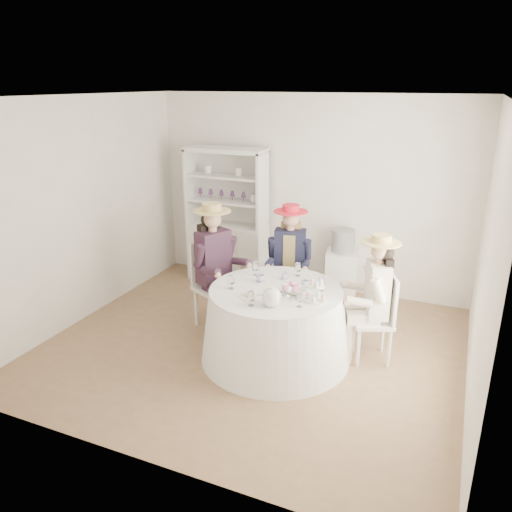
% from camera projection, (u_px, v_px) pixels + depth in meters
% --- Properties ---
extents(ground, '(4.50, 4.50, 0.00)m').
position_uv_depth(ground, '(253.00, 346.00, 5.66)').
color(ground, brown).
rests_on(ground, ground).
extents(ceiling, '(4.50, 4.50, 0.00)m').
position_uv_depth(ceiling, '(252.00, 97.00, 4.76)').
color(ceiling, white).
rests_on(ceiling, wall_back).
extents(wall_back, '(4.50, 0.00, 4.50)m').
position_uv_depth(wall_back, '(309.00, 194.00, 6.95)').
color(wall_back, silver).
rests_on(wall_back, ground).
extents(wall_front, '(4.50, 0.00, 4.50)m').
position_uv_depth(wall_front, '(138.00, 307.00, 3.48)').
color(wall_front, silver).
rests_on(wall_front, ground).
extents(wall_left, '(0.00, 4.50, 4.50)m').
position_uv_depth(wall_left, '(82.00, 211.00, 6.04)').
color(wall_left, silver).
rests_on(wall_left, ground).
extents(wall_right, '(0.00, 4.50, 4.50)m').
position_uv_depth(wall_right, '(487.00, 261.00, 4.38)').
color(wall_right, silver).
rests_on(wall_right, ground).
extents(tea_table, '(1.59, 1.59, 0.80)m').
position_uv_depth(tea_table, '(275.00, 324.00, 5.30)').
color(tea_table, white).
rests_on(tea_table, ground).
extents(hutch, '(1.23, 0.60, 1.96)m').
position_uv_depth(hutch, '(228.00, 235.00, 7.35)').
color(hutch, silver).
rests_on(hutch, ground).
extents(side_table, '(0.50, 0.50, 0.66)m').
position_uv_depth(side_table, '(341.00, 274.00, 6.85)').
color(side_table, silver).
rests_on(side_table, ground).
extents(hatbox, '(0.37, 0.37, 0.31)m').
position_uv_depth(hatbox, '(343.00, 241.00, 6.69)').
color(hatbox, black).
rests_on(hatbox, side_table).
extents(guest_left, '(0.64, 0.58, 1.53)m').
position_uv_depth(guest_left, '(215.00, 259.00, 5.85)').
color(guest_left, silver).
rests_on(guest_left, ground).
extents(guest_mid, '(0.55, 0.58, 1.45)m').
position_uv_depth(guest_mid, '(290.00, 255.00, 6.10)').
color(guest_mid, silver).
rests_on(guest_mid, ground).
extents(guest_right, '(0.58, 0.53, 1.40)m').
position_uv_depth(guest_right, '(375.00, 291.00, 5.14)').
color(guest_right, silver).
rests_on(guest_right, ground).
extents(spare_chair, '(0.40, 0.40, 0.86)m').
position_uv_depth(spare_chair, '(252.00, 258.00, 7.08)').
color(spare_chair, silver).
rests_on(spare_chair, ground).
extents(teacup_a, '(0.09, 0.09, 0.07)m').
position_uv_depth(teacup_a, '(260.00, 279.00, 5.35)').
color(teacup_a, white).
rests_on(teacup_a, tea_table).
extents(teacup_b, '(0.08, 0.08, 0.06)m').
position_uv_depth(teacup_b, '(284.00, 277.00, 5.42)').
color(teacup_b, white).
rests_on(teacup_b, tea_table).
extents(teacup_c, '(0.10, 0.10, 0.07)m').
position_uv_depth(teacup_c, '(305.00, 284.00, 5.21)').
color(teacup_c, white).
rests_on(teacup_c, tea_table).
extents(flower_bowl, '(0.27, 0.27, 0.05)m').
position_uv_depth(flower_bowl, '(296.00, 292.00, 5.04)').
color(flower_bowl, white).
rests_on(flower_bowl, tea_table).
extents(flower_arrangement, '(0.17, 0.18, 0.07)m').
position_uv_depth(flower_arrangement, '(290.00, 288.00, 4.99)').
color(flower_arrangement, pink).
rests_on(flower_arrangement, tea_table).
extents(table_teapot, '(0.27, 0.19, 0.21)m').
position_uv_depth(table_teapot, '(272.00, 297.00, 4.76)').
color(table_teapot, white).
rests_on(table_teapot, tea_table).
extents(sandwich_plate, '(0.24, 0.24, 0.05)m').
position_uv_depth(sandwich_plate, '(252.00, 296.00, 4.98)').
color(sandwich_plate, white).
rests_on(sandwich_plate, tea_table).
extents(cupcake_stand, '(0.23, 0.23, 0.21)m').
position_uv_depth(cupcake_stand, '(316.00, 293.00, 4.88)').
color(cupcake_stand, white).
rests_on(cupcake_stand, tea_table).
extents(stemware_set, '(0.95, 1.00, 0.15)m').
position_uv_depth(stemware_set, '(276.00, 283.00, 5.14)').
color(stemware_set, white).
rests_on(stemware_set, tea_table).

